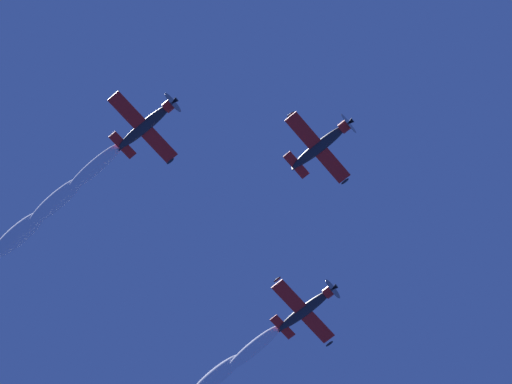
# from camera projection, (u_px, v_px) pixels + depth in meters

# --- Properties ---
(airplane_lead) EXTENTS (6.91, 7.35, 2.67)m
(airplane_lead) POSITION_uv_depth(u_px,v_px,m) (322.00, 145.00, 93.17)
(airplane_lead) COLOR #232328
(airplane_left_wingman) EXTENTS (6.92, 7.33, 2.63)m
(airplane_left_wingman) POSITION_uv_depth(u_px,v_px,m) (307.00, 309.00, 96.82)
(airplane_left_wingman) COLOR #232328
(airplane_right_wingman) EXTENTS (6.91, 7.32, 2.52)m
(airplane_right_wingman) POSITION_uv_depth(u_px,v_px,m) (147.00, 124.00, 92.60)
(airplane_right_wingman) COLOR #232328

